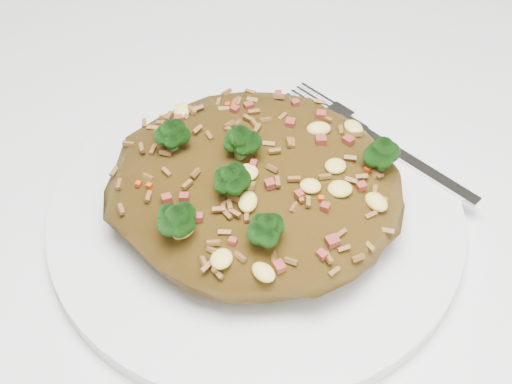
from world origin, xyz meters
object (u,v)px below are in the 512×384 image
plate (256,214)px  fried_rice (256,177)px  fork (388,147)px  dining_table (193,206)px

plate → fried_rice: bearing=-98.3°
fried_rice → fork: bearing=40.9°
fried_rice → dining_table: bearing=131.0°
fried_rice → fork: size_ratio=1.30×
dining_table → plate: size_ratio=4.46×
fork → fried_rice: bearing=-105.3°
plate → fried_rice: (-0.00, -0.00, 0.04)m
plate → fork: bearing=40.7°
dining_table → plate: (0.07, -0.08, 0.10)m
dining_table → fork: 0.18m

